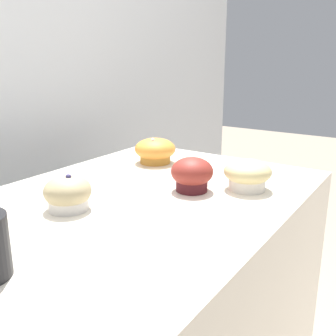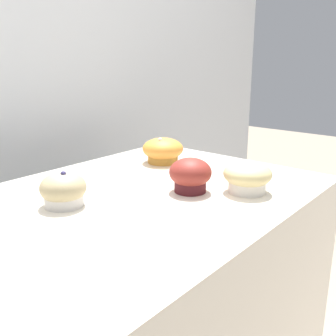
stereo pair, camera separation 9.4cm
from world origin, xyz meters
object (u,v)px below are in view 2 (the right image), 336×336
at_px(muffin_front_center, 247,177).
at_px(muffin_front_left, 190,175).
at_px(muffin_back_right, 63,190).
at_px(muffin_back_left, 163,150).

bearing_deg(muffin_front_center, muffin_front_left, 128.04).
bearing_deg(muffin_front_center, muffin_back_right, 141.88).
bearing_deg(muffin_back_left, muffin_front_left, -125.69).
xyz_separation_m(muffin_front_center, muffin_back_right, (-0.32, 0.25, -0.00)).
distance_m(muffin_front_center, muffin_front_left, 0.13).
xyz_separation_m(muffin_back_left, muffin_back_right, (-0.40, -0.07, -0.00)).
height_order(muffin_back_left, muffin_front_left, muffin_front_left).
relative_size(muffin_front_center, muffin_back_right, 1.15).
relative_size(muffin_back_left, muffin_front_left, 1.22).
xyz_separation_m(muffin_back_left, muffin_front_left, (-0.16, -0.22, 0.00)).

